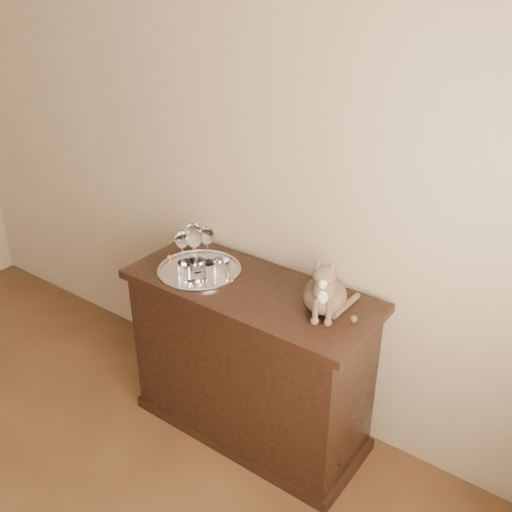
{
  "coord_description": "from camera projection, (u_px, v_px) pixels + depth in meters",
  "views": [
    {
      "loc": [
        1.94,
        0.15,
        2.17
      ],
      "look_at": [
        0.63,
        1.95,
        1.01
      ],
      "focal_mm": 40.0,
      "sensor_mm": 36.0,
      "label": 1
    }
  ],
  "objects": [
    {
      "name": "wall_back",
      "position": [
        191.0,
        141.0,
        2.9
      ],
      "size": [
        4.0,
        0.1,
        2.7
      ],
      "primitive_type": "cube",
      "color": "#BDA88E",
      "rests_on": "ground"
    },
    {
      "name": "sideboard",
      "position": [
        250.0,
        361.0,
        2.79
      ],
      "size": [
        1.2,
        0.5,
        0.85
      ],
      "primitive_type": null,
      "color": "black",
      "rests_on": "ground"
    },
    {
      "name": "tray",
      "position": [
        199.0,
        271.0,
        2.71
      ],
      "size": [
        0.4,
        0.4,
        0.01
      ],
      "primitive_type": "cylinder",
      "color": "silver",
      "rests_on": "sideboard"
    },
    {
      "name": "wine_glass_a",
      "position": [
        194.0,
        241.0,
        2.77
      ],
      "size": [
        0.07,
        0.07,
        0.19
      ],
      "primitive_type": null,
      "color": "silver",
      "rests_on": "tray"
    },
    {
      "name": "wine_glass_b",
      "position": [
        207.0,
        245.0,
        2.73
      ],
      "size": [
        0.07,
        0.07,
        0.19
      ],
      "primitive_type": null,
      "color": "silver",
      "rests_on": "tray"
    },
    {
      "name": "wine_glass_c",
      "position": [
        182.0,
        249.0,
        2.72
      ],
      "size": [
        0.07,
        0.07,
        0.18
      ],
      "primitive_type": null,
      "color": "white",
      "rests_on": "tray"
    },
    {
      "name": "wine_glass_d",
      "position": [
        195.0,
        248.0,
        2.7
      ],
      "size": [
        0.08,
        0.08,
        0.2
      ],
      "primitive_type": null,
      "color": "white",
      "rests_on": "tray"
    },
    {
      "name": "tumbler_a",
      "position": [
        196.0,
        271.0,
        2.6
      ],
      "size": [
        0.09,
        0.09,
        0.1
      ],
      "primitive_type": "cylinder",
      "color": "silver",
      "rests_on": "tray"
    },
    {
      "name": "tumbler_b",
      "position": [
        187.0,
        271.0,
        2.62
      ],
      "size": [
        0.08,
        0.08,
        0.09
      ],
      "primitive_type": "cylinder",
      "color": "silver",
      "rests_on": "tray"
    },
    {
      "name": "tumbler_c",
      "position": [
        222.0,
        267.0,
        2.65
      ],
      "size": [
        0.07,
        0.07,
        0.08
      ],
      "primitive_type": "cylinder",
      "color": "silver",
      "rests_on": "tray"
    },
    {
      "name": "cat",
      "position": [
        326.0,
        280.0,
        2.35
      ],
      "size": [
        0.37,
        0.36,
        0.29
      ],
      "primitive_type": null,
      "rotation": [
        0.0,
        0.0,
        0.42
      ],
      "color": "#4D3A2E",
      "rests_on": "sideboard"
    }
  ]
}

